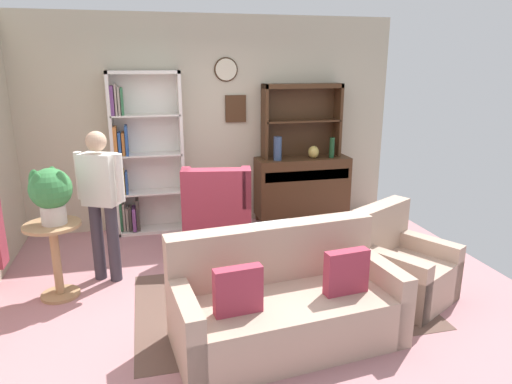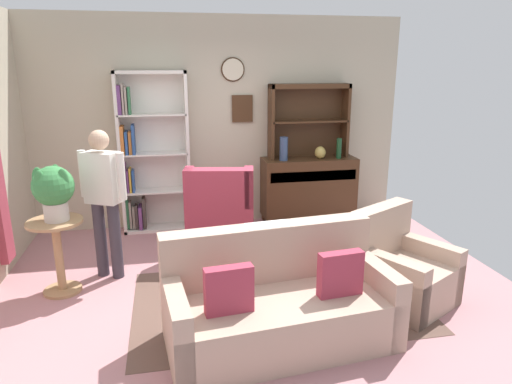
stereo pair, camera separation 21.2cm
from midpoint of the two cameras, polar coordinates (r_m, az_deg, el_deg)
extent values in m
cube|color=#B27A7F|center=(4.75, -1.92, -11.96)|extent=(5.40, 4.60, 0.02)
cube|color=#BCB299|center=(6.36, -6.06, 8.46)|extent=(5.00, 0.06, 2.80)
cylinder|color=beige|center=(6.29, -4.73, 14.86)|extent=(0.28, 0.03, 0.28)
torus|color=#382314|center=(6.29, -4.73, 14.86)|extent=(0.31, 0.02, 0.31)
cube|color=#422816|center=(6.33, -3.51, 10.24)|extent=(0.28, 0.03, 0.36)
cube|color=brown|center=(4.53, 1.44, -13.24)|extent=(2.67, 1.69, 0.01)
cube|color=silver|center=(6.18, -18.16, 4.25)|extent=(0.04, 0.30, 2.10)
cube|color=silver|center=(6.17, -10.16, 4.78)|extent=(0.04, 0.30, 2.10)
cube|color=silver|center=(6.05, -14.83, 14.14)|extent=(0.90, 0.30, 0.04)
cube|color=silver|center=(6.43, -13.55, -4.51)|extent=(0.90, 0.30, 0.04)
cube|color=silver|center=(6.30, -14.17, 4.77)|extent=(0.90, 0.01, 2.10)
cube|color=silver|center=(6.27, -13.86, 0.00)|extent=(0.86, 0.30, 0.02)
cube|color=#337247|center=(6.35, -17.24, -2.85)|extent=(0.03, 0.11, 0.40)
cube|color=gray|center=(6.35, -16.92, -2.94)|extent=(0.03, 0.14, 0.37)
cube|color=gray|center=(6.36, -16.54, -3.23)|extent=(0.03, 0.11, 0.30)
cube|color=#3F3833|center=(6.36, -16.19, -3.12)|extent=(0.03, 0.16, 0.32)
cube|color=#723F7F|center=(6.36, -15.74, -3.17)|extent=(0.04, 0.24, 0.30)
cube|color=#3F3833|center=(6.34, -15.32, -2.65)|extent=(0.04, 0.18, 0.42)
cube|color=silver|center=(6.16, -14.16, 4.53)|extent=(0.86, 0.30, 0.02)
cube|color=#723F7F|center=(6.22, -17.61, 1.48)|extent=(0.03, 0.21, 0.38)
cube|color=#723F7F|center=(6.22, -17.26, 1.11)|extent=(0.02, 0.16, 0.29)
cube|color=gold|center=(6.22, -16.97, 1.26)|extent=(0.03, 0.18, 0.32)
cube|color=#284C8C|center=(6.22, -16.63, 1.15)|extent=(0.03, 0.18, 0.29)
cube|color=silver|center=(6.08, -14.48, 9.20)|extent=(0.86, 0.30, 0.02)
cube|color=#CC7233|center=(6.12, -17.93, 6.00)|extent=(0.04, 0.22, 0.36)
cube|color=#284C8C|center=(6.12, -17.45, 5.71)|extent=(0.03, 0.22, 0.29)
cube|color=#CC7233|center=(6.12, -17.03, 5.72)|extent=(0.04, 0.18, 0.29)
cube|color=#284C8C|center=(6.11, -16.67, 6.15)|extent=(0.03, 0.23, 0.38)
cube|color=#723F7F|center=(6.06, -18.33, 10.68)|extent=(0.04, 0.18, 0.36)
cube|color=gray|center=(6.06, -17.91, 10.81)|extent=(0.02, 0.22, 0.38)
cube|color=gray|center=(6.06, -17.57, 10.67)|extent=(0.03, 0.21, 0.34)
cube|color=#337247|center=(6.05, -17.21, 10.67)|extent=(0.03, 0.15, 0.34)
cube|color=#422816|center=(6.53, 4.77, 0.73)|extent=(1.30, 0.45, 0.82)
cube|color=#422816|center=(6.35, 0.03, -4.01)|extent=(0.06, 0.06, 0.10)
cube|color=#422816|center=(6.72, 10.02, -3.13)|extent=(0.06, 0.06, 0.10)
cube|color=#422816|center=(6.67, -0.69, -3.03)|extent=(0.06, 0.06, 0.10)
cube|color=#422816|center=(7.03, 8.89, -2.24)|extent=(0.06, 0.06, 0.10)
cube|color=#352012|center=(6.28, 5.45, 2.03)|extent=(1.20, 0.01, 0.14)
cube|color=#422816|center=(6.29, 0.09, 8.65)|extent=(0.04, 0.26, 1.00)
cube|color=#422816|center=(6.62, 9.14, 8.81)|extent=(0.04, 0.26, 1.00)
cube|color=#422816|center=(6.40, 4.83, 12.94)|extent=(1.10, 0.26, 0.06)
cube|color=#422816|center=(6.44, 4.73, 8.76)|extent=(1.06, 0.26, 0.02)
cube|color=#422816|center=(6.55, 4.39, 8.89)|extent=(1.10, 0.01, 1.00)
cylinder|color=#33476B|center=(6.22, 1.71, 5.39)|extent=(0.11, 0.11, 0.32)
ellipsoid|color=tan|center=(6.40, 6.17, 4.93)|extent=(0.15, 0.15, 0.17)
cylinder|color=#194223|center=(6.47, 8.43, 5.45)|extent=(0.07, 0.07, 0.28)
cube|color=tan|center=(3.85, 2.24, -15.37)|extent=(1.88, 1.04, 0.42)
cube|color=tan|center=(3.91, 0.50, -7.40)|extent=(1.81, 0.39, 0.48)
cube|color=tan|center=(3.61, -10.55, -16.24)|extent=(0.23, 0.86, 0.60)
cube|color=tan|center=(4.15, 13.16, -11.90)|extent=(0.23, 0.86, 0.60)
cube|color=#A33347|center=(3.43, -4.05, -12.06)|extent=(0.37, 0.14, 0.36)
cube|color=#A33347|center=(3.74, 9.49, -9.73)|extent=(0.37, 0.14, 0.36)
cube|color=white|center=(3.82, 0.51, -4.06)|extent=(0.38, 0.22, 0.00)
cube|color=tan|center=(4.68, 16.64, -10.24)|extent=(1.04, 1.05, 0.40)
cube|color=tan|center=(4.65, 13.88, -4.30)|extent=(0.74, 0.53, 0.48)
cube|color=tan|center=(4.41, 14.66, -10.67)|extent=(0.51, 0.75, 0.55)
cube|color=tan|center=(4.89, 18.54, -8.25)|extent=(0.51, 0.75, 0.55)
cube|color=#A33347|center=(5.68, -5.81, -4.82)|extent=(0.91, 0.93, 0.42)
cube|color=#A33347|center=(5.23, -6.08, -0.58)|extent=(0.80, 0.33, 0.63)
cube|color=#A33347|center=(5.24, -2.37, 0.59)|extent=(0.15, 0.29, 0.44)
cube|color=#A33347|center=(5.27, -9.79, 0.46)|extent=(0.15, 0.29, 0.44)
cylinder|color=#A87F56|center=(4.76, -25.09, -3.75)|extent=(0.52, 0.52, 0.03)
cylinder|color=#A87F56|center=(4.89, -24.58, -7.88)|extent=(0.08, 0.08, 0.72)
cylinder|color=#A87F56|center=(5.03, -24.13, -11.48)|extent=(0.36, 0.36, 0.03)
cylinder|color=beige|center=(4.72, -24.91, -2.53)|extent=(0.22, 0.22, 0.18)
sphere|color=#387F42|center=(4.66, -25.26, 0.36)|extent=(0.38, 0.38, 0.38)
ellipsoid|color=#387F42|center=(4.77, -24.94, 1.31)|extent=(0.11, 0.07, 0.27)
ellipsoid|color=#387F42|center=(4.56, -26.57, 0.49)|extent=(0.11, 0.07, 0.27)
ellipsoid|color=#387F42|center=(4.55, -24.15, 0.75)|extent=(0.11, 0.07, 0.27)
ellipsoid|color=#387F42|center=(4.71, -26.80, 0.89)|extent=(0.11, 0.07, 0.27)
cylinder|color=#38333D|center=(5.10, -20.11, -5.79)|extent=(0.16, 0.16, 0.82)
cylinder|color=#38333D|center=(5.00, -18.38, -6.02)|extent=(0.16, 0.16, 0.82)
cube|color=silver|center=(4.85, -19.96, 1.48)|extent=(0.39, 0.33, 0.52)
sphere|color=tan|center=(4.78, -20.39, 5.90)|extent=(0.27, 0.27, 0.20)
cylinder|color=silver|center=(4.97, -22.12, 1.89)|extent=(0.11, 0.11, 0.48)
cylinder|color=silver|center=(4.73, -17.76, 1.65)|extent=(0.11, 0.11, 0.48)
cube|color=#422816|center=(4.50, -1.68, -7.73)|extent=(0.80, 0.50, 0.03)
cube|color=#422816|center=(4.34, -5.91, -11.83)|extent=(0.05, 0.05, 0.39)
cube|color=#422816|center=(4.48, 3.66, -10.82)|extent=(0.05, 0.05, 0.39)
cube|color=#422816|center=(4.73, -6.68, -9.41)|extent=(0.05, 0.05, 0.39)
cube|color=#422816|center=(4.86, 2.10, -8.58)|extent=(0.05, 0.05, 0.39)
cube|color=#723F7F|center=(4.51, -0.79, -7.28)|extent=(0.15, 0.12, 0.02)
cube|color=#B22D33|center=(4.50, -0.88, -7.07)|extent=(0.17, 0.13, 0.02)
cube|color=gold|center=(4.50, -0.90, -6.81)|extent=(0.16, 0.16, 0.02)
camera|label=1|loc=(0.11, -91.32, -0.37)|focal=32.36mm
camera|label=2|loc=(0.11, 88.68, 0.37)|focal=32.36mm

